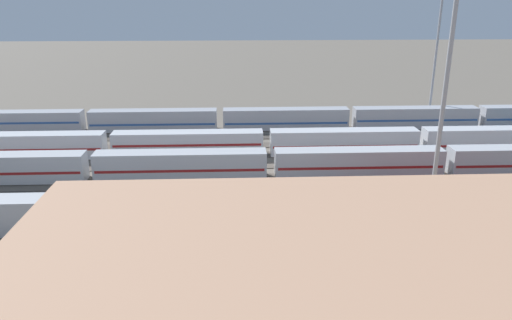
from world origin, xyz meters
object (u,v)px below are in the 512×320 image
Objects in this scene: train_on_track_8 at (246,210)px; light_mast_1 at (450,55)px; train_on_track_3 at (253,143)px; train_on_track_0 at (286,119)px; light_mast_0 at (439,28)px; train_on_track_5 at (255,164)px.

train_on_track_8 is 2.23× the size of light_mast_1.
train_on_track_0 is at bearing -114.00° from train_on_track_3.
light_mast_1 reaches higher than train_on_track_3.
light_mast_0 is at bearing -111.12° from light_mast_1.
train_on_track_5 and train_on_track_3 have the same top height.
train_on_track_3 is 4.68× the size of light_mast_1.
train_on_track_3 is 37.09m from light_mast_1.
train_on_track_8 is 0.48× the size of train_on_track_5.
light_mast_1 reaches higher than train_on_track_8.
train_on_track_5 is at bearing 89.35° from train_on_track_3.
train_on_track_5 is at bearing -96.19° from train_on_track_8.
train_on_track_8 is 0.55× the size of train_on_track_0.
train_on_track_0 is 4.21× the size of light_mast_0.
light_mast_1 is at bearing 102.98° from train_on_track_0.
light_mast_0 is (-28.14, -3.23, 16.01)m from train_on_track_0.
train_on_track_0 is (-6.79, -25.00, -0.04)m from train_on_track_5.
train_on_track_3 is (6.68, 15.00, 0.05)m from train_on_track_0.
train_on_track_5 is 25.91m from train_on_track_0.
train_on_track_8 is at bearing -11.03° from light_mast_1.
train_on_track_0 is 4.03× the size of light_mast_1.
light_mast_1 is (18.08, 46.83, 0.69)m from light_mast_0.
train_on_track_5 is 30.12m from light_mast_1.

